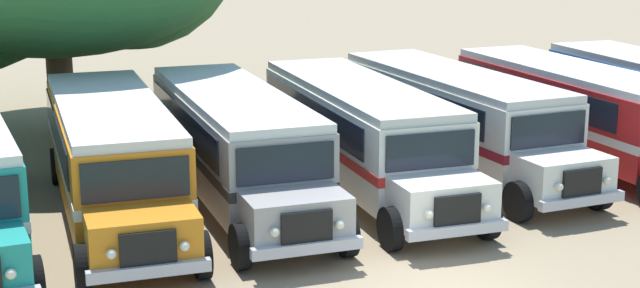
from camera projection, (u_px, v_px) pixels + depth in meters
parked_bus_slot_2 at (112, 153)px, 23.52m from camera, size 3.37×10.94×2.82m
parked_bus_slot_3 at (236, 141)px, 24.73m from camera, size 3.20×10.91×2.82m
parked_bus_slot_4 at (361, 131)px, 25.86m from camera, size 3.27×10.93×2.82m
parked_bus_slot_5 at (456, 115)px, 27.79m from camera, size 2.81×10.85×2.82m
parked_bus_slot_6 at (576, 109)px, 28.66m from camera, size 2.81×10.85×2.82m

